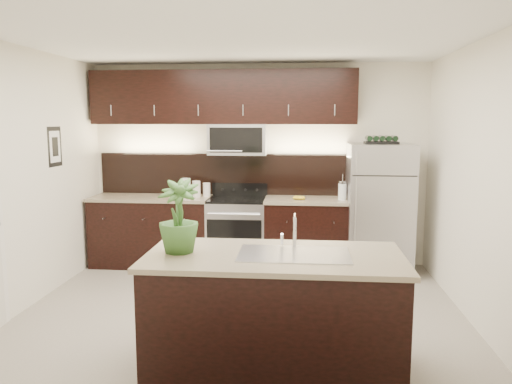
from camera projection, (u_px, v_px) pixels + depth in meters
The scene contains 12 objects.
ground at pixel (240, 316), 5.02m from camera, with size 4.50×4.50×0.00m, color gray.
room_walls at pixel (228, 147), 4.75m from camera, with size 4.52×4.02×2.71m.
counter_run at pixel (222, 232), 6.66m from camera, with size 3.51×0.65×0.94m.
upper_fixtures at pixel (225, 106), 6.57m from camera, with size 3.49×0.40×1.66m.
island at pixel (274, 313), 3.86m from camera, with size 1.96×0.96×0.94m.
sink_faucet at pixel (294, 252), 3.79m from camera, with size 0.84×0.50×0.28m.
refrigerator at pixel (379, 209), 6.37m from camera, with size 0.80×0.72×1.66m, color #B2B2B7.
wine_rack at pixel (381, 140), 6.24m from camera, with size 0.41×0.25×0.10m.
plant at pixel (179, 216), 3.82m from camera, with size 0.32×0.32×0.56m, color #325C25.
canisters at pixel (194, 189), 6.61m from camera, with size 0.36×0.22×0.26m.
french_press at pixel (342, 191), 6.39m from camera, with size 0.11×0.11×0.32m.
bananas at pixel (296, 197), 6.42m from camera, with size 0.16×0.13×0.05m, color gold.
Camera 1 is at (0.60, -4.76, 1.95)m, focal length 35.00 mm.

